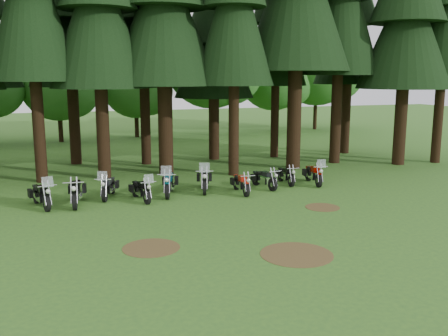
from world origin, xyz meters
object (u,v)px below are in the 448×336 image
Objects in this scene: motorcycle_8 at (286,176)px; motorcycle_9 at (314,175)px; motorcycle_2 at (108,187)px; motorcycle_7 at (264,179)px; motorcycle_4 at (169,184)px; motorcycle_3 at (141,191)px; motorcycle_5 at (204,180)px; motorcycle_6 at (241,184)px; motorcycle_0 at (41,196)px; motorcycle_1 at (76,193)px.

motorcycle_9 reaches higher than motorcycle_8.
motorcycle_7 is (7.19, -0.49, -0.04)m from motorcycle_2.
motorcycle_8 is (1.40, 0.52, -0.01)m from motorcycle_7.
motorcycle_4 is 1.08× the size of motorcycle_9.
motorcycle_3 is 8.61m from motorcycle_9.
motorcycle_5 reaches higher than motorcycle_9.
motorcycle_6 reaches higher than motorcycle_7.
motorcycle_7 is (1.40, 0.60, -0.01)m from motorcycle_6.
motorcycle_0 reaches higher than motorcycle_7.
motorcycle_7 is 1.02× the size of motorcycle_8.
motorcycle_4 is 1.73m from motorcycle_5.
motorcycle_6 is 1.52m from motorcycle_7.
motorcycle_1 is 8.58m from motorcycle_7.
motorcycle_0 is 2.85m from motorcycle_2.
motorcycle_0 is 12.61m from motorcycle_9.
motorcycle_5 is (3.08, 0.86, 0.07)m from motorcycle_3.
motorcycle_7 is 0.90× the size of motorcycle_9.
motorcycle_2 is 0.97× the size of motorcycle_9.
motorcycle_3 is 0.88× the size of motorcycle_4.
motorcycle_5 is at bearing -173.44° from motorcycle_9.
motorcycle_7 is at bearing 26.04° from motorcycle_6.
motorcycle_3 reaches higher than motorcycle_7.
motorcycle_2 is 9.86m from motorcycle_9.
motorcycle_1 is at bearing 165.46° from motorcycle_3.
motorcycle_2 is 1.05× the size of motorcycle_6.
motorcycle_1 is 1.14× the size of motorcycle_2.
motorcycle_5 is at bearing 162.67° from motorcycle_7.
motorcycle_8 is (8.58, 0.03, -0.05)m from motorcycle_2.
motorcycle_3 is 1.07× the size of motorcycle_8.
motorcycle_8 is at bearing 10.39° from motorcycle_7.
motorcycle_2 is 5.89m from motorcycle_6.
motorcycle_4 is (2.62, -0.35, 0.05)m from motorcycle_2.
motorcycle_3 is 3.20m from motorcycle_5.
motorcycle_6 is 1.02× the size of motorcycle_7.
motorcycle_0 is at bearing -179.38° from motorcycle_6.
motorcycle_5 is at bearing 13.29° from motorcycle_1.
motorcycle_4 reaches higher than motorcycle_3.
motorcycle_5 reaches higher than motorcycle_7.
motorcycle_0 is at bearing -158.43° from motorcycle_5.
motorcycle_3 is at bearing -168.15° from motorcycle_8.
motorcycle_5 reaches higher than motorcycle_0.
motorcycle_5 is at bearing -173.86° from motorcycle_8.
motorcycle_8 is at bearing 21.83° from motorcycle_4.
motorcycle_1 is 1.22× the size of motorcycle_7.
motorcycle_8 is (11.33, 0.79, -0.08)m from motorcycle_0.
motorcycle_0 is 0.96× the size of motorcycle_4.
motorcycle_1 is 1.10× the size of motorcycle_9.
motorcycle_6 is (1.45, -0.96, -0.09)m from motorcycle_5.
motorcycle_5 is at bearing 25.24° from motorcycle_4.
motorcycle_9 is (12.60, 0.30, -0.02)m from motorcycle_0.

